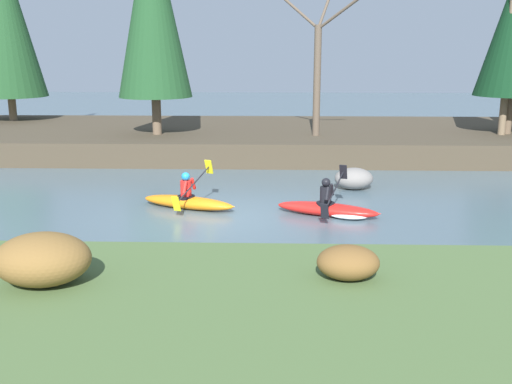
{
  "coord_description": "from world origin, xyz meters",
  "views": [
    {
      "loc": [
        1.53,
        -14.82,
        4.27
      ],
      "look_at": [
        1.04,
        0.61,
        0.55
      ],
      "focal_mm": 42.0,
      "sensor_mm": 36.0,
      "label": 1
    }
  ],
  "objects": [
    {
      "name": "riverbank_near",
      "position": [
        0.0,
        -7.4,
        0.42
      ],
      "size": [
        44.0,
        5.72,
        0.84
      ],
      "color": "#4C6638",
      "rests_on": "ground"
    },
    {
      "name": "shrub_clump_second",
      "position": [
        -1.9,
        -6.55,
        1.23
      ],
      "size": [
        1.44,
        1.2,
        0.78
      ],
      "color": "brown",
      "rests_on": "riverbank_near"
    },
    {
      "name": "boulder_midstream",
      "position": [
        3.99,
        3.38,
        0.34
      ],
      "size": [
        1.19,
        0.93,
        0.67
      ],
      "color": "gray",
      "rests_on": "ground"
    },
    {
      "name": "conifer_tree_left",
      "position": [
        -3.17,
        8.88,
        5.91
      ],
      "size": [
        2.88,
        2.88,
        8.55
      ],
      "color": "brown",
      "rests_on": "riverbank_far"
    },
    {
      "name": "kayaker_middle",
      "position": [
        -0.8,
        0.9,
        0.22
      ],
      "size": [
        2.74,
        2.0,
        1.2
      ],
      "rotation": [
        0.0,
        0.0,
        -0.35
      ],
      "color": "orange",
      "rests_on": "ground"
    },
    {
      "name": "bare_tree_mid_upstream",
      "position": [
        10.59,
        9.26,
        4.53
      ],
      "size": [
        4.21,
        4.16,
        7.69
      ],
      "color": "#7A664C",
      "rests_on": "riverbank_far"
    },
    {
      "name": "kayaker_lead",
      "position": [
        3.02,
        0.27,
        0.2
      ],
      "size": [
        2.75,
        2.01,
        1.2
      ],
      "rotation": [
        0.0,
        0.0,
        -0.34
      ],
      "color": "red",
      "rests_on": "ground"
    },
    {
      "name": "conifer_tree_far_left",
      "position": [
        -10.94,
        13.35,
        5.71
      ],
      "size": [
        3.4,
        3.4,
        8.48
      ],
      "color": "#7A664C",
      "rests_on": "riverbank_far"
    },
    {
      "name": "shrub_clump_third",
      "position": [
        2.66,
        -6.19,
        1.1
      ],
      "size": [
        0.96,
        0.8,
        0.52
      ],
      "color": "brown",
      "rests_on": "riverbank_near"
    },
    {
      "name": "bare_tree_upstream",
      "position": [
        3.18,
        8.81,
        3.55
      ],
      "size": [
        3.11,
        3.07,
        5.6
      ],
      "color": "brown",
      "rests_on": "riverbank_far"
    },
    {
      "name": "riverbank_far",
      "position": [
        0.0,
        10.96,
        0.46
      ],
      "size": [
        44.0,
        9.25,
        0.91
      ],
      "color": "#473D2D",
      "rests_on": "ground"
    },
    {
      "name": "ground_plane",
      "position": [
        0.0,
        0.0,
        0.0
      ],
      "size": [
        90.0,
        90.0,
        0.0
      ],
      "primitive_type": "plane",
      "color": "#4C606B"
    }
  ]
}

